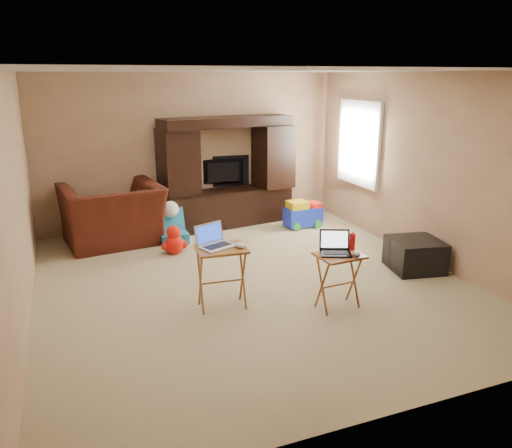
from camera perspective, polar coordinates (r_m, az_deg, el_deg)
name	(u,v)px	position (r m, az deg, el deg)	size (l,w,h in m)	color
floor	(250,281)	(6.21, -0.68, -6.59)	(5.50, 5.50, 0.00)	tan
ceiling	(249,71)	(5.71, -0.76, 17.13)	(5.50, 5.50, 0.00)	silver
wall_back	(191,151)	(8.43, -7.39, 8.32)	(5.00, 5.00, 0.00)	tan
wall_front	(393,261)	(3.49, 15.43, -4.11)	(5.00, 5.00, 0.00)	tan
wall_left	(14,201)	(5.50, -25.91, 2.33)	(5.50, 5.50, 0.00)	tan
wall_right	(424,168)	(7.09, 18.65, 6.03)	(5.50, 5.50, 0.00)	tan
window_pane	(360,143)	(8.29, 11.79, 9.03)	(1.20, 1.20, 0.00)	white
window_frame	(359,143)	(8.28, 11.67, 9.03)	(0.06, 1.14, 1.34)	white
entertainment_center	(228,172)	(8.33, -3.26, 5.94)	(2.21, 0.55, 1.81)	black
television	(224,172)	(8.54, -3.71, 5.94)	(0.92, 0.12, 0.53)	black
recliner	(113,215)	(7.75, -16.08, 1.02)	(1.38, 1.21, 0.90)	#4E1B10
child_rocker	(173,225)	(7.65, -9.48, -0.12)	(0.41, 0.47, 0.55)	teal
plush_toy	(174,240)	(7.18, -9.36, -1.76)	(0.38, 0.32, 0.42)	red
push_toy	(303,213)	(8.38, 5.40, 1.22)	(0.62, 0.44, 0.46)	#1B31D8
ottoman	(415,255)	(6.85, 17.71, -3.35)	(0.63, 0.63, 0.40)	black
tray_table_left	(222,278)	(5.44, -3.93, -6.16)	(0.53, 0.42, 0.69)	#946023
tray_table_right	(338,281)	(5.51, 9.39, -6.47)	(0.48, 0.38, 0.62)	brown
laptop_left	(217,237)	(5.30, -4.44, -1.45)	(0.36, 0.29, 0.24)	silver
laptop_right	(336,244)	(5.35, 9.13, -2.23)	(0.32, 0.27, 0.24)	black
mouse_left	(240,245)	(5.30, -1.82, -2.43)	(0.09, 0.14, 0.06)	silver
mouse_right	(356,254)	(5.36, 11.41, -3.41)	(0.08, 0.13, 0.05)	#424247
water_bottle	(352,242)	(5.53, 10.96, -1.98)	(0.06, 0.06, 0.19)	red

